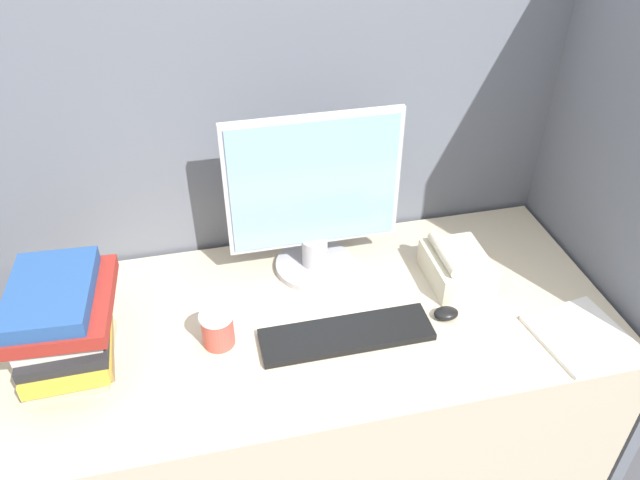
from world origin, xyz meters
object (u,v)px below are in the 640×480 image
Objects in this scene: book_stack at (64,325)px; desk_telephone at (456,267)px; mouse at (446,313)px; keyboard at (346,335)px; coffee_cup at (218,329)px; monitor at (314,205)px.

book_stack reaches higher than desk_telephone.
desk_telephone reaches higher than mouse.
keyboard is 2.19× the size of desk_telephone.
monitor is at bearing 38.46° from coffee_cup.
desk_telephone is at bearing -20.60° from monitor.
desk_telephone is at bearing 4.74° from book_stack.
desk_telephone is at bearing 8.18° from coffee_cup.
desk_telephone is (0.39, -0.15, -0.18)m from monitor.
keyboard is 0.34m from coffee_cup.
coffee_cup reaches higher than keyboard.
monitor reaches higher than mouse.
coffee_cup is 0.47× the size of desk_telephone.
monitor is at bearing 19.25° from book_stack.
mouse is at bearing -120.60° from desk_telephone.
keyboard is 0.29m from mouse.
mouse is (0.29, 0.01, 0.00)m from keyboard.
mouse is 0.62m from coffee_cup.
coffee_cup is (-0.62, 0.04, 0.04)m from mouse.
book_stack is at bearing 177.96° from coffee_cup.
monitor is 1.10× the size of keyboard.
keyboard is at bearing -5.71° from book_stack.
desk_telephone is at bearing 22.94° from keyboard.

